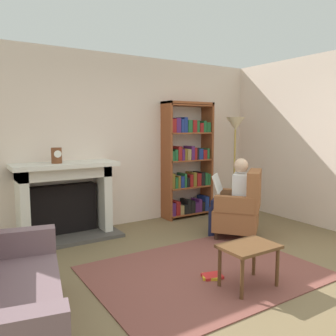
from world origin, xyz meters
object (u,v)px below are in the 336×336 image
at_px(fireplace, 65,198).
at_px(armchair_reading, 241,208).
at_px(mantel_clock, 57,156).
at_px(bookshelf, 188,162).
at_px(floor_lamp, 235,133).
at_px(side_table, 249,252).
at_px(seated_reader, 233,194).
at_px(sofa_floral, 1,305).

bearing_deg(fireplace, armchair_reading, -31.81).
relative_size(mantel_clock, armchair_reading, 0.22).
xyz_separation_m(bookshelf, armchair_reading, (-0.03, -1.36, -0.55)).
distance_m(armchair_reading, floor_lamp, 1.53).
height_order(fireplace, side_table, fireplace).
height_order(fireplace, bookshelf, bookshelf).
relative_size(seated_reader, side_table, 2.04).
height_order(armchair_reading, seated_reader, seated_reader).
bearing_deg(mantel_clock, side_table, -63.39).
bearing_deg(side_table, armchair_reading, 48.39).
relative_size(mantel_clock, seated_reader, 0.19).
bearing_deg(mantel_clock, sofa_floral, -114.40).
relative_size(fireplace, bookshelf, 0.73).
xyz_separation_m(mantel_clock, floor_lamp, (2.93, -0.35, 0.28)).
bearing_deg(sofa_floral, bookshelf, -43.67).
xyz_separation_m(fireplace, floor_lamp, (2.81, -0.45, 0.90)).
bearing_deg(mantel_clock, armchair_reading, -28.53).
bearing_deg(armchair_reading, sofa_floral, -24.01).
xyz_separation_m(fireplace, mantel_clock, (-0.12, -0.10, 0.62)).
bearing_deg(armchair_reading, side_table, 8.68).
xyz_separation_m(fireplace, bookshelf, (2.16, 0.03, 0.40)).
bearing_deg(seated_reader, floor_lamp, -173.54).
relative_size(mantel_clock, bookshelf, 0.11).
height_order(side_table, floor_lamp, floor_lamp).
xyz_separation_m(bookshelf, floor_lamp, (0.65, -0.48, 0.51)).
bearing_deg(seated_reader, mantel_clock, -67.23).
xyz_separation_m(mantel_clock, sofa_floral, (-0.96, -2.13, -0.87)).
relative_size(bookshelf, sofa_floral, 1.11).
relative_size(fireplace, mantel_clock, 6.85).
distance_m(fireplace, floor_lamp, 2.99).
xyz_separation_m(bookshelf, seated_reader, (-0.10, -1.27, -0.35)).
distance_m(fireplace, armchair_reading, 2.52).
bearing_deg(sofa_floral, seated_reader, -61.03).
xyz_separation_m(armchair_reading, side_table, (-1.05, -1.18, -0.06)).
relative_size(seated_reader, floor_lamp, 0.65).
bearing_deg(bookshelf, seated_reader, -94.55).
distance_m(sofa_floral, side_table, 2.19).
bearing_deg(armchair_reading, bookshelf, -130.80).
height_order(armchair_reading, floor_lamp, floor_lamp).
bearing_deg(bookshelf, armchair_reading, -91.09).
distance_m(armchair_reading, sofa_floral, 3.34).
distance_m(bookshelf, floor_lamp, 0.96).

